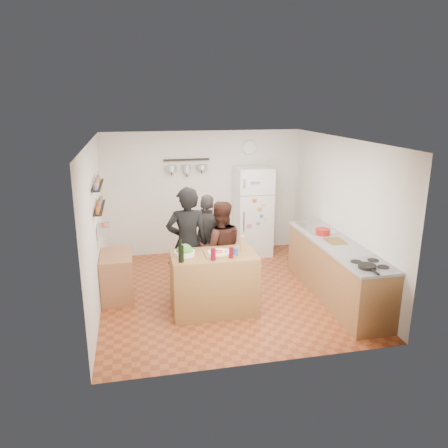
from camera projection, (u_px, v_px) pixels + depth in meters
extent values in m
plane|color=brown|center=(225.00, 292.00, 7.30)|extent=(4.20, 4.20, 0.00)
plane|color=white|center=(225.00, 140.00, 6.60)|extent=(4.20, 4.20, 0.00)
plane|color=silver|center=(204.00, 193.00, 8.92)|extent=(4.00, 0.00, 4.00)
plane|color=silver|center=(95.00, 227.00, 6.55)|extent=(0.00, 4.20, 4.20)
plane|color=silver|center=(341.00, 213.00, 7.35)|extent=(0.00, 4.20, 4.20)
cube|color=olive|center=(214.00, 283.00, 6.53)|extent=(1.25, 0.72, 0.91)
cube|color=#995E37|center=(219.00, 254.00, 6.40)|extent=(0.42, 0.34, 0.02)
cylinder|color=beige|center=(219.00, 252.00, 6.39)|extent=(0.34, 0.34, 0.02)
cylinder|color=white|center=(185.00, 253.00, 6.36)|extent=(0.30, 0.30, 0.06)
cylinder|color=black|center=(181.00, 254.00, 6.06)|extent=(0.08, 0.08, 0.24)
cylinder|color=#550718|center=(213.00, 254.00, 6.14)|extent=(0.07, 0.07, 0.17)
cylinder|color=#55070F|center=(231.00, 253.00, 6.24)|extent=(0.06, 0.06, 0.16)
cylinder|color=#A87346|center=(243.00, 245.00, 6.51)|extent=(0.06, 0.06, 0.20)
cylinder|color=#1B4C95|center=(235.00, 252.00, 6.33)|extent=(0.07, 0.07, 0.12)
imported|color=black|center=(188.00, 244.00, 6.87)|extent=(0.68, 0.46, 1.82)
imported|color=black|center=(220.00, 249.00, 7.03)|extent=(0.79, 0.63, 1.57)
imported|color=#332F2D|center=(208.00, 241.00, 7.37)|extent=(1.01, 0.70, 1.59)
cube|color=#9E7042|center=(336.00, 271.00, 6.99)|extent=(0.63, 2.63, 0.90)
cube|color=white|center=(369.00, 265.00, 5.97)|extent=(0.60, 0.62, 0.02)
cylinder|color=black|center=(367.00, 266.00, 5.84)|extent=(0.24, 0.24, 0.05)
cube|color=silver|center=(316.00, 228.00, 7.66)|extent=(0.50, 0.80, 0.03)
cube|color=olive|center=(335.00, 242.00, 6.96)|extent=(0.30, 0.40, 0.02)
cylinder|color=#9E1512|center=(323.00, 232.00, 7.28)|extent=(0.24, 0.24, 0.10)
cube|color=white|center=(253.00, 211.00, 8.88)|extent=(0.70, 0.68, 1.80)
cylinder|color=silver|center=(250.00, 148.00, 8.85)|extent=(0.30, 0.03, 0.30)
cube|color=black|center=(100.00, 208.00, 6.68)|extent=(0.12, 1.00, 0.02)
cube|color=black|center=(98.00, 185.00, 6.59)|extent=(0.12, 1.00, 0.02)
cube|color=silver|center=(103.00, 229.00, 6.79)|extent=(0.18, 0.35, 0.14)
cube|color=#9D6942|center=(117.00, 276.00, 7.01)|extent=(0.50, 0.80, 0.73)
cube|color=black|center=(187.00, 160.00, 8.57)|extent=(0.90, 0.04, 0.04)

